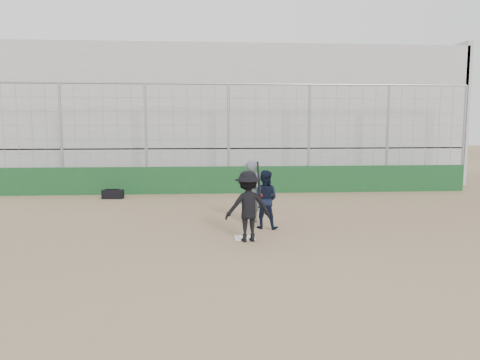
{
  "coord_description": "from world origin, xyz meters",
  "views": [
    {
      "loc": [
        -0.87,
        -10.21,
        2.53
      ],
      "look_at": [
        0.0,
        1.4,
        1.15
      ],
      "focal_mm": 35.0,
      "sensor_mm": 36.0,
      "label": 1
    }
  ],
  "objects": [
    {
      "name": "ground",
      "position": [
        0.0,
        0.0,
        0.0
      ],
      "size": [
        90.0,
        90.0,
        0.0
      ],
      "primitive_type": "plane",
      "color": "brown",
      "rests_on": "ground"
    },
    {
      "name": "home_plate",
      "position": [
        0.0,
        0.0,
        0.01
      ],
      "size": [
        0.44,
        0.44,
        0.02
      ],
      "primitive_type": "cube",
      "color": "white",
      "rests_on": "ground"
    },
    {
      "name": "backstop",
      "position": [
        0.0,
        7.0,
        0.96
      ],
      "size": [
        18.1,
        0.25,
        4.04
      ],
      "color": "#133B1B",
      "rests_on": "ground"
    },
    {
      "name": "bleachers",
      "position": [
        0.0,
        11.95,
        2.92
      ],
      "size": [
        20.25,
        6.7,
        6.98
      ],
      "color": "#9A9A9A",
      "rests_on": "ground"
    },
    {
      "name": "batter_at_plate",
      "position": [
        0.05,
        -0.24,
        0.77
      ],
      "size": [
        1.07,
        0.8,
        1.72
      ],
      "color": "black",
      "rests_on": "ground"
    },
    {
      "name": "catcher_crouched",
      "position": [
        0.57,
        0.96,
        0.49
      ],
      "size": [
        0.85,
        0.77,
        0.99
      ],
      "color": "black",
      "rests_on": "ground"
    },
    {
      "name": "umpire",
      "position": [
        0.28,
        1.71,
        0.73
      ],
      "size": [
        0.69,
        0.56,
        1.46
      ],
      "primitive_type": "imported",
      "rotation": [
        0.0,
        0.0,
        3.48
      ],
      "color": "#4D5762",
      "rests_on": "ground"
    },
    {
      "name": "equipment_bag",
      "position": [
        -4.05,
        5.98,
        0.15
      ],
      "size": [
        0.73,
        0.36,
        0.34
      ],
      "color": "black",
      "rests_on": "ground"
    }
  ]
}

